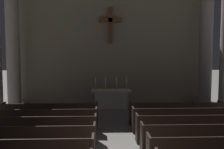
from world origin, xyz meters
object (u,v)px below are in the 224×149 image
(pew_right_row_3, at_px, (207,138))
(altar, at_px, (111,98))
(candlestick_inner_left, at_px, (106,86))
(pew_left_row_4, at_px, (37,129))
(column_right_fourth, at_px, (206,42))
(pew_left_row_6, at_px, (50,114))
(pew_right_row_4, at_px, (194,128))
(pew_right_row_5, at_px, (184,119))
(candlestick_inner_right, at_px, (117,86))
(pew_left_row_3, at_px, (27,140))
(candlestick_outer_left, at_px, (95,86))
(column_left_fourth, at_px, (13,42))
(candlestick_outer_right, at_px, (127,86))
(pew_right_row_6, at_px, (176,113))
(pew_left_row_5, at_px, (44,121))

(pew_right_row_3, distance_m, altar, 6.94)
(candlestick_inner_left, bearing_deg, pew_left_row_4, -113.47)
(column_right_fourth, bearing_deg, pew_left_row_6, -155.43)
(pew_right_row_4, bearing_deg, column_right_fourth, 64.71)
(pew_right_row_4, xyz_separation_m, pew_right_row_5, (0.00, 1.07, 0.00))
(candlestick_inner_right, bearing_deg, pew_left_row_3, -114.49)
(pew_right_row_5, bearing_deg, pew_left_row_4, -168.53)
(column_right_fourth, bearing_deg, altar, -175.47)
(pew_right_row_5, height_order, candlestick_outer_left, candlestick_outer_left)
(pew_right_row_4, height_order, candlestick_inner_right, candlestick_inner_right)
(pew_left_row_3, bearing_deg, column_left_fourth, 111.75)
(pew_left_row_4, height_order, column_left_fourth, column_left_fourth)
(candlestick_outer_right, bearing_deg, pew_left_row_6, -137.14)
(pew_right_row_6, relative_size, column_left_fourth, 0.53)
(pew_left_row_5, relative_size, column_left_fourth, 0.53)
(pew_right_row_4, xyz_separation_m, column_left_fourth, (-7.99, 5.79, 3.12))
(pew_right_row_5, xyz_separation_m, column_left_fourth, (-7.99, 4.72, 3.12))
(altar, distance_m, candlestick_outer_right, 1.10)
(pew_right_row_4, bearing_deg, column_left_fourth, 144.09)
(candlestick_inner_left, bearing_deg, candlestick_inner_right, 0.00)
(pew_left_row_5, relative_size, pew_right_row_4, 1.00)
(pew_left_row_4, relative_size, pew_right_row_3, 1.00)
(pew_right_row_5, relative_size, pew_right_row_6, 1.00)
(pew_right_row_6, height_order, column_left_fourth, column_left_fourth)
(pew_right_row_5, xyz_separation_m, candlestick_outer_right, (-1.78, 4.29, 0.76))
(pew_left_row_4, xyz_separation_m, pew_left_row_6, (0.00, 2.13, 0.00))
(pew_left_row_6, xyz_separation_m, column_left_fourth, (-2.73, 3.65, 3.12))
(candlestick_inner_left, xyz_separation_m, candlestick_inner_right, (0.60, 0.00, 0.00))
(pew_right_row_5, relative_size, candlestick_outer_right, 5.61)
(pew_left_row_6, bearing_deg, pew_left_row_4, -90.00)
(candlestick_inner_right, bearing_deg, column_left_fourth, 175.71)
(pew_right_row_4, bearing_deg, pew_right_row_3, -90.00)
(pew_right_row_5, distance_m, candlestick_inner_right, 4.94)
(pew_left_row_3, bearing_deg, candlestick_inner_left, 70.09)
(candlestick_outer_left, relative_size, candlestick_inner_right, 1.00)
(pew_right_row_3, xyz_separation_m, column_right_fourth, (2.73, 6.85, 3.12))
(pew_right_row_3, bearing_deg, pew_left_row_3, 180.00)
(pew_left_row_4, distance_m, candlestick_outer_right, 6.44)
(pew_left_row_5, bearing_deg, pew_left_row_3, -90.00)
(pew_left_row_4, bearing_deg, candlestick_outer_left, 71.65)
(pew_left_row_6, xyz_separation_m, candlestick_inner_right, (2.93, 3.23, 0.76))
(candlestick_inner_left, bearing_deg, pew_right_row_6, -47.79)
(pew_right_row_4, bearing_deg, pew_left_row_5, 168.53)
(pew_left_row_6, xyz_separation_m, candlestick_outer_right, (3.48, 3.23, 0.76))
(pew_left_row_5, relative_size, column_right_fourth, 0.53)
(altar, bearing_deg, pew_right_row_4, -63.89)
(pew_right_row_3, height_order, pew_right_row_6, same)
(column_left_fourth, bearing_deg, pew_right_row_6, -24.57)
(pew_right_row_5, relative_size, candlestick_inner_right, 5.61)
(pew_left_row_5, height_order, candlestick_inner_left, candlestick_inner_left)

